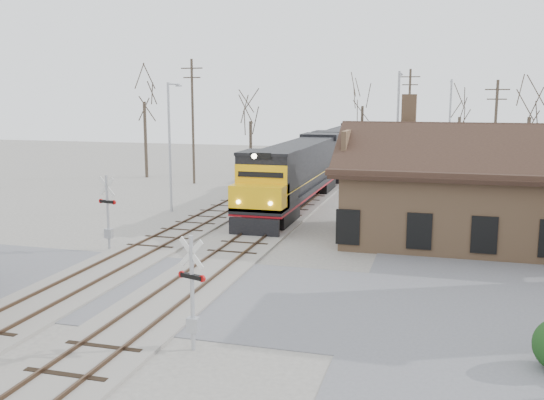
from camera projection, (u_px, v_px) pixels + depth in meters
The scene contains 20 objects.
ground at pixel (182, 291), 24.55m from camera, with size 140.00×140.00×0.00m, color #A29D92.
road at pixel (182, 291), 24.55m from camera, with size 60.00×9.00×0.03m, color slate.
track_main at pixel (279, 218), 38.77m from camera, with size 3.40×90.00×0.24m.
track_siding at pixel (213, 215), 39.97m from camera, with size 3.40×90.00×0.24m.
depot at pixel (480, 198), 32.34m from camera, with size 15.20×9.31×7.90m.
locomotive_lead at pixel (295, 173), 42.67m from camera, with size 3.12×20.90×4.64m.
locomotive_trailing at pixel (343, 148), 62.75m from camera, with size 3.12×20.90×4.39m.
crossbuck_near at pixel (192, 296), 18.58m from camera, with size 1.02×0.40×3.66m.
crossbuck_far at pixel (108, 215), 30.77m from camera, with size 1.10×0.33×3.87m.
streetlight_a at pixel (170, 140), 40.58m from camera, with size 0.25×2.04×8.68m.
streetlight_b at pixel (397, 131), 43.12m from camera, with size 0.25×2.04×9.51m.
streetlight_c at pixel (449, 125), 54.79m from camera, with size 0.25×2.04×9.26m.
utility_pole_a at pixel (193, 120), 53.60m from camera, with size 2.00×0.24×10.97m.
utility_pole_b at pixel (409, 118), 62.51m from camera, with size 2.00×0.24×10.50m.
utility_pole_c at pixel (495, 132), 51.27m from camera, with size 2.00×0.24×9.11m.
tree_a at pixel (144, 89), 57.22m from camera, with size 4.83×4.83×11.83m.
tree_b at pixel (250, 112), 59.60m from camera, with size 3.55×3.55×8.69m.
tree_c at pixel (363, 97), 69.71m from camera, with size 4.41×4.41×10.81m.
tree_d at pixel (460, 108), 62.96m from camera, with size 3.75×3.75×9.18m.
tree_e at pixel (530, 106), 52.83m from camera, with size 3.97×3.97×9.73m.
Camera 1 is at (9.87, -21.70, 7.83)m, focal length 40.00 mm.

